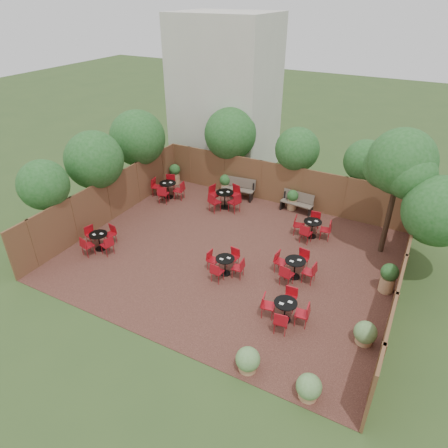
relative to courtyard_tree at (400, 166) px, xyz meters
The scene contains 13 objects.
ground 6.93m from the courtyard_tree, 149.00° to the right, with size 80.00×80.00×0.00m, color #354F23.
courtyard_paving 6.93m from the courtyard_tree, 149.00° to the right, with size 12.00×10.00×0.02m, color #3B2018.
fence_back 6.03m from the courtyard_tree, 158.95° to the left, with size 12.00×0.08×2.00m, color brown.
fence_left 11.78m from the courtyard_tree, 164.61° to the right, with size 0.08×10.00×2.00m, color brown.
fence_right 4.12m from the courtyard_tree, 73.07° to the right, with size 0.08×10.00×2.00m, color brown.
neighbour_building 10.78m from the courtyard_tree, 152.65° to the left, with size 5.00×4.00×8.00m, color beige.
overhang_foliage 7.55m from the courtyard_tree, behind, with size 15.70×10.44×2.65m.
courtyard_tree is the anchor object (origin of this frame).
park_bench_left 7.84m from the courtyard_tree, 167.32° to the left, with size 1.64×0.71×0.99m.
park_bench_right 5.33m from the courtyard_tree, 158.58° to the left, with size 1.52×0.59×0.92m.
bistro_tables 6.98m from the courtyard_tree, 159.25° to the right, with size 9.65×7.27×0.93m.
planters 6.23m from the courtyard_tree, behind, with size 11.89×4.65×1.09m.
low_shrubs 7.60m from the courtyard_tree, 96.45° to the right, with size 3.25×3.19×0.73m.
Camera 1 is at (5.82, -11.44, 9.00)m, focal length 32.21 mm.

